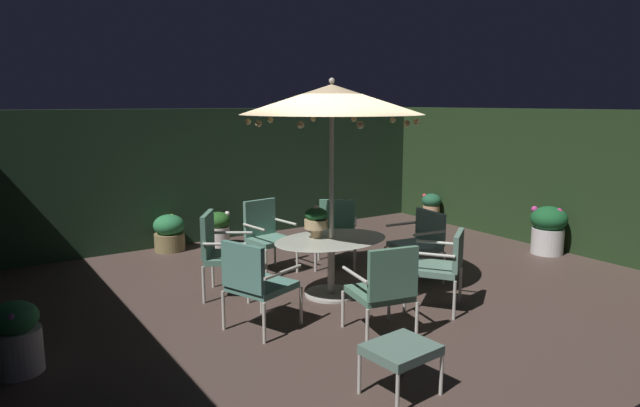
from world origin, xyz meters
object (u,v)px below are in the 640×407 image
Objects in this scene: patio_chair_east at (255,280)px; potted_plant_right_near at (169,232)px; patio_dining_table at (331,253)px; potted_plant_back_left at (548,228)px; potted_plant_back_center at (431,207)px; patio_chair_west at (336,228)px; ottoman_footrest at (401,351)px; potted_plant_left_near at (218,228)px; patio_chair_southeast at (385,286)px; potted_plant_right_far at (16,338)px; patio_chair_south at (442,263)px; patio_chair_southwest at (420,239)px; patio_umbrella at (332,100)px; centerpiece_planter at (316,219)px; patio_chair_north at (266,231)px; patio_chair_northeast at (220,248)px.

potted_plant_right_near is at bearing 85.00° from patio_chair_east.
patio_dining_table is 2.52× the size of potted_plant_right_near.
patio_chair_east reaches higher than potted_plant_back_left.
potted_plant_back_left is (-0.09, -2.70, 0.09)m from potted_plant_back_center.
patio_chair_west reaches higher than potted_plant_back_center.
patio_chair_west is 1.61× the size of ottoman_footrest.
patio_dining_table is 2.56× the size of potted_plant_left_near.
potted_plant_right_near is (-0.70, 4.60, -0.25)m from patio_chair_southeast.
patio_chair_east is 2.26m from potted_plant_right_far.
potted_plant_left_near is at bearing 171.17° from potted_plant_back_center.
potted_plant_left_near is at bearing 103.53° from patio_chair_south.
potted_plant_right_far is at bearing 179.49° from patio_chair_southwest.
patio_chair_east is at bearing -152.19° from potted_plant_back_center.
patio_umbrella reaches higher than patio_chair_south.
patio_umbrella reaches higher than centerpiece_planter.
patio_chair_north is 1.71× the size of potted_plant_back_center.
ottoman_footrest is at bearing -136.55° from patio_chair_southwest.
patio_umbrella is 4.49× the size of potted_plant_right_near.
patio_chair_southeast is 1.66× the size of potted_plant_right_near.
patio_chair_west is 2.24m from potted_plant_left_near.
ottoman_footrest is (-0.91, -2.32, -0.17)m from patio_dining_table.
patio_chair_north is 0.97× the size of patio_chair_northeast.
patio_umbrella is 2.84× the size of patio_chair_southwest.
ottoman_footrest is 1.00× the size of potted_plant_left_near.
potted_plant_right_far reaches higher than potted_plant_left_near.
patio_chair_southeast is (-0.15, -1.50, -0.42)m from centerpiece_planter.
potted_plant_right_far is at bearing -127.09° from potted_plant_right_near.
patio_chair_northeast is 1.07× the size of patio_chair_southeast.
patio_chair_south is 1.59× the size of ottoman_footrest.
patio_chair_southwest is (1.55, -1.54, -0.02)m from patio_chair_north.
potted_plant_left_near is (-0.20, 3.05, -2.12)m from patio_umbrella.
patio_chair_north reaches higher than potted_plant_right_near.
patio_chair_south is (2.11, -0.64, -0.00)m from patio_chair_east.
patio_chair_north is 4.53m from potted_plant_back_left.
centerpiece_planter reaches higher than patio_chair_northeast.
patio_chair_southeast is (0.87, -2.13, -0.06)m from patio_chair_northeast.
patio_chair_northeast is at bearing 146.32° from patio_umbrella.
centerpiece_planter is 0.39× the size of patio_chair_northeast.
patio_chair_north reaches higher than ottoman_footrest.
patio_dining_table is 2.50m from ottoman_footrest.
patio_chair_east reaches higher than potted_plant_right_far.
patio_chair_east reaches higher than patio_chair_west.
patio_chair_southwest is (2.67, 0.31, 0.00)m from patio_chair_east.
potted_plant_right_far is 8.03m from potted_plant_back_center.
patio_chair_southwest is 1.43× the size of potted_plant_right_far.
patio_chair_east is 1.90m from ottoman_footrest.
patio_chair_northeast is 1.59× the size of potted_plant_right_far.
ottoman_footrest is at bearing -144.88° from patio_chair_south.
patio_chair_southeast is (-0.10, -2.73, -0.03)m from patio_chair_north.
patio_chair_west is at bearing 51.93° from patio_dining_table.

